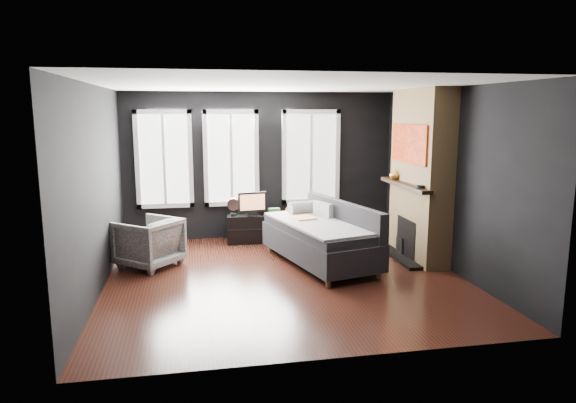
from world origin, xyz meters
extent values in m
plane|color=black|center=(0.00, 0.00, 0.00)|extent=(5.00, 5.00, 0.00)
plane|color=white|center=(0.00, 0.00, 2.70)|extent=(5.00, 5.00, 0.00)
cube|color=black|center=(0.00, 2.50, 1.35)|extent=(5.00, 0.02, 2.70)
cube|color=black|center=(-2.50, 0.00, 1.35)|extent=(0.02, 5.00, 2.70)
cube|color=black|center=(2.50, 0.00, 1.35)|extent=(0.02, 5.00, 2.70)
cube|color=gray|center=(0.80, 0.95, 0.69)|extent=(0.25, 0.41, 0.41)
imported|color=silver|center=(-1.95, 0.90, 0.41)|extent=(1.10, 1.10, 0.83)
imported|color=#E55B11|center=(0.46, 2.06, 0.57)|extent=(0.14, 0.11, 0.14)
imported|color=#A0967E|center=(0.60, 2.07, 0.63)|extent=(0.18, 0.03, 0.24)
cube|color=#357B34|center=(0.18, 2.07, 0.56)|extent=(0.21, 0.15, 0.11)
imported|color=gold|center=(2.05, 1.05, 1.32)|extent=(0.18, 0.19, 0.17)
cylinder|color=black|center=(2.05, 0.05, 1.25)|extent=(0.13, 0.13, 0.04)
camera|label=1|loc=(-1.27, -6.95, 2.36)|focal=32.00mm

